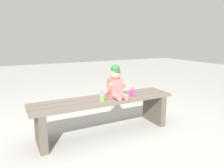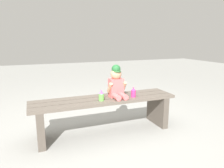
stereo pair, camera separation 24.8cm
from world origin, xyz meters
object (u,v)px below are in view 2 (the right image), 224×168
park_bench (105,109)px  sippy_cup_left (101,96)px  child_figure (117,83)px  sippy_cup_right (133,92)px

park_bench → sippy_cup_left: sippy_cup_left is taller
child_figure → sippy_cup_left: size_ratio=3.26×
sippy_cup_right → child_figure: bearing=158.4°
park_bench → sippy_cup_right: sippy_cup_right is taller
park_bench → child_figure: bearing=-3.2°
park_bench → sippy_cup_right: size_ratio=14.37×
park_bench → child_figure: (0.15, -0.01, 0.31)m
child_figure → sippy_cup_right: size_ratio=3.26×
sippy_cup_left → sippy_cup_right: same height
sippy_cup_left → sippy_cup_right: 0.42m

